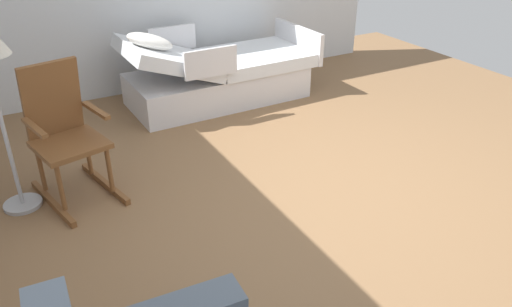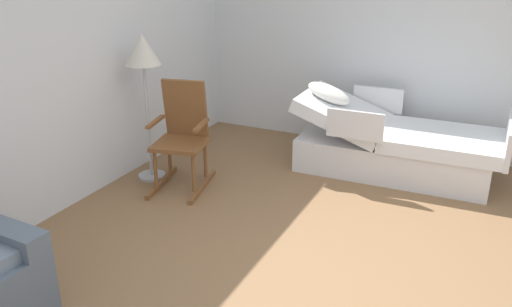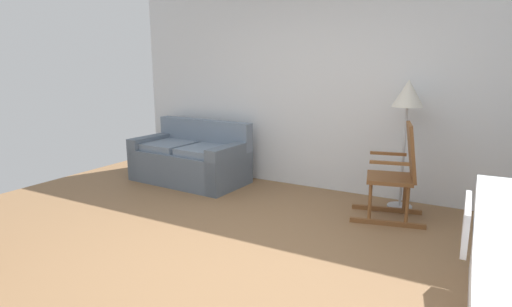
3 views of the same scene
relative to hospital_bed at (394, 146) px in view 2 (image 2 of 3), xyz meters
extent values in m
plane|color=olive|center=(-2.20, 0.05, -0.29)|extent=(7.28, 7.28, 0.00)
cube|color=silver|center=(-2.20, 2.56, 1.06)|extent=(6.02, 0.10, 2.70)
cube|color=silver|center=(0.76, 0.05, 1.06)|extent=(0.10, 5.11, 2.70)
cube|color=silver|center=(0.00, 0.00, -0.12)|extent=(0.91, 1.95, 0.35)
cube|color=white|center=(0.01, -0.47, 0.13)|extent=(0.94, 1.17, 0.14)
cube|color=white|center=(-0.01, 0.55, 0.28)|extent=(0.93, 0.96, 0.44)
ellipsoid|color=white|center=(-0.02, 0.73, 0.48)|extent=(0.35, 0.51, 0.29)
cube|color=silver|center=(-0.51, 0.30, 0.34)|extent=(0.05, 0.56, 0.28)
cube|color=silver|center=(0.50, 0.32, 0.34)|extent=(0.05, 0.56, 0.28)
cube|color=silver|center=(0.02, -1.07, 0.24)|extent=(0.95, 0.07, 0.36)
cylinder|color=black|center=(-0.38, 0.79, -0.24)|extent=(0.10, 0.10, 0.10)
cylinder|color=black|center=(0.34, 0.81, -0.24)|extent=(0.10, 0.10, 0.10)
cylinder|color=black|center=(-0.34, -0.80, -0.24)|extent=(0.10, 0.10, 0.10)
cylinder|color=black|center=(0.38, -0.79, -0.24)|extent=(0.10, 0.10, 0.10)
cube|color=slate|center=(-3.35, 1.88, 0.01)|extent=(0.23, 0.86, 0.60)
cube|color=brown|center=(-1.34, 2.02, -0.27)|extent=(0.75, 0.21, 0.05)
cube|color=brown|center=(-1.24, 1.60, -0.27)|extent=(0.75, 0.21, 0.05)
cylinder|color=brown|center=(-1.42, 1.58, -0.04)|extent=(0.04, 0.04, 0.40)
cylinder|color=brown|center=(-1.51, 1.95, -0.04)|extent=(0.04, 0.04, 0.40)
cylinder|color=brown|center=(-1.06, 1.66, -0.04)|extent=(0.04, 0.04, 0.40)
cylinder|color=brown|center=(-1.15, 2.03, -0.04)|extent=(0.04, 0.04, 0.40)
cube|color=brown|center=(-1.29, 1.81, 0.16)|extent=(0.56, 0.57, 0.04)
cube|color=brown|center=(-1.09, 1.85, 0.46)|extent=(0.21, 0.45, 0.60)
cube|color=brown|center=(-1.26, 1.58, 0.38)|extent=(0.39, 0.13, 0.03)
cube|color=brown|center=(-1.36, 2.03, 0.38)|extent=(0.39, 0.13, 0.03)
cylinder|color=#B2B5BA|center=(-1.22, 2.22, -0.28)|extent=(0.28, 0.28, 0.03)
cylinder|color=#B2B5BA|center=(-1.22, 2.22, 0.31)|extent=(0.03, 0.03, 1.15)
cone|color=beige|center=(-1.22, 2.22, 1.04)|extent=(0.34, 0.34, 0.30)
camera|label=1|loc=(-4.89, 2.21, 1.87)|focal=35.38mm
camera|label=2|loc=(-5.36, -0.96, 1.96)|focal=37.62mm
camera|label=3|loc=(-0.50, -2.56, 1.34)|focal=28.66mm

